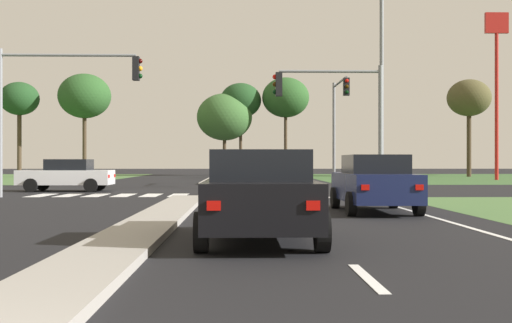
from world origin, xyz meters
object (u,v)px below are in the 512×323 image
car_black_second (259,196)px  street_lamp_second (377,77)px  car_navy_near (374,183)px  treeline_third (224,117)px  traffic_signal_near_left (52,94)px  treeline_near (19,100)px  traffic_signal_near_right (340,106)px  car_white_third (67,175)px  fastfood_pole_sign (496,59)px  treeline_fifth (286,98)px  treeline_second (85,96)px  treeline_sixth (469,99)px  treeline_fourth (241,101)px  traffic_signal_far_right (338,113)px

car_black_second → street_lamp_second: (6.44, 20.83, 4.80)m
car_navy_near → treeline_third: treeline_third is taller
traffic_signal_near_left → treeline_near: 39.48m
traffic_signal_near_right → traffic_signal_near_left: bearing=180.0°
car_white_third → traffic_signal_near_left: traffic_signal_near_left is taller
car_white_third → fastfood_pole_sign: fastfood_pole_sign is taller
car_black_second → treeline_fifth: treeline_fifth is taller
car_navy_near → fastfood_pole_sign: bearing=63.4°
car_black_second → traffic_signal_near_right: (3.67, 14.81, 2.83)m
treeline_second → treeline_sixth: 36.56m
treeline_sixth → treeline_fourth: bearing=167.6°
fastfood_pole_sign → treeline_fifth: bearing=135.1°
car_white_third → fastfood_pole_sign: size_ratio=0.34×
car_navy_near → traffic_signal_near_right: 8.44m
fastfood_pole_sign → treeline_fourth: fastfood_pole_sign is taller
traffic_signal_near_left → treeline_second: (-7.43, 36.76, 3.54)m
treeline_near → treeline_fourth: 21.38m
treeline_sixth → treeline_third: bearing=169.4°
treeline_second → treeline_fifth: treeline_fifth is taller
treeline_second → treeline_fourth: treeline_second is taller
treeline_third → treeline_second: bearing=-168.1°
treeline_third → treeline_sixth: (23.22, -4.34, 1.49)m
treeline_near → fastfood_pole_sign: bearing=-17.2°
treeline_near → treeline_fourth: treeline_fourth is taller
traffic_signal_far_right → treeline_sixth: size_ratio=0.67×
car_white_third → treeline_sixth: 42.84m
car_black_second → treeline_second: bearing=106.5°
car_navy_near → treeline_fourth: size_ratio=0.48×
traffic_signal_near_left → fastfood_pole_sign: fastfood_pole_sign is taller
treeline_near → treeline_second: treeline_second is taller
car_white_third → street_lamp_second: bearing=-87.2°
traffic_signal_near_left → street_lamp_second: (14.27, 6.02, 1.50)m
car_black_second → fastfood_pole_sign: 44.48m
street_lamp_second → traffic_signal_near_left: bearing=-157.1°
traffic_signal_far_right → treeline_near: treeline_near is taller
car_white_third → treeline_sixth: (29.92, 29.94, 6.60)m
traffic_signal_near_right → treeline_sixth: (17.60, 35.23, 3.73)m
fastfood_pole_sign → treeline_near: bearing=162.8°
street_lamp_second → treeline_third: (-8.39, 33.54, 0.28)m
car_black_second → treeline_sixth: treeline_sixth is taller
car_black_second → traffic_signal_far_right: bearing=78.6°
car_white_third → traffic_signal_near_left: size_ratio=0.74×
traffic_signal_near_right → treeline_fourth: treeline_fourth is taller
traffic_signal_far_right → traffic_signal_near_right: 11.61m
fastfood_pole_sign → traffic_signal_far_right: bearing=-138.2°
car_black_second → treeline_near: (-21.49, 51.71, 6.53)m
fastfood_pole_sign → treeline_fifth: (-15.36, 15.33, -1.53)m
treeline_second → treeline_sixth: (36.53, -1.53, -0.28)m
car_white_third → treeline_near: (-12.84, 31.62, 6.57)m
traffic_signal_far_right → street_lamp_second: size_ratio=0.61×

